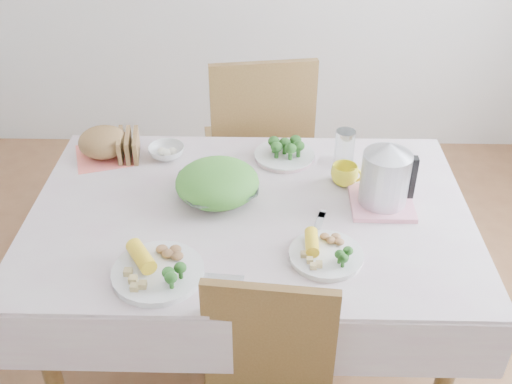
{
  "coord_description": "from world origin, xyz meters",
  "views": [
    {
      "loc": [
        0.06,
        -1.65,
        1.97
      ],
      "look_at": [
        0.02,
        0.02,
        0.82
      ],
      "focal_mm": 42.0,
      "sensor_mm": 36.0,
      "label": 1
    }
  ],
  "objects_px": {
    "chair_far": "(257,157)",
    "salad_bowl": "(218,190)",
    "dinner_plate_left": "(158,273)",
    "dinner_plate_right": "(326,255)",
    "electric_kettle": "(385,175)",
    "dining_table": "(251,291)",
    "yellow_mug": "(344,175)"
  },
  "relations": [
    {
      "from": "dinner_plate_left",
      "to": "dinner_plate_right",
      "type": "relative_size",
      "value": 1.19
    },
    {
      "from": "dinner_plate_right",
      "to": "yellow_mug",
      "type": "height_order",
      "value": "yellow_mug"
    },
    {
      "from": "chair_far",
      "to": "dinner_plate_left",
      "type": "height_order",
      "value": "chair_far"
    },
    {
      "from": "salad_bowl",
      "to": "dinner_plate_right",
      "type": "relative_size",
      "value": 1.19
    },
    {
      "from": "dinner_plate_left",
      "to": "dinner_plate_right",
      "type": "bearing_deg",
      "value": 10.49
    },
    {
      "from": "chair_far",
      "to": "dinner_plate_left",
      "type": "distance_m",
      "value": 1.24
    },
    {
      "from": "salad_bowl",
      "to": "electric_kettle",
      "type": "xyz_separation_m",
      "value": [
        0.57,
        -0.03,
        0.09
      ]
    },
    {
      "from": "yellow_mug",
      "to": "electric_kettle",
      "type": "bearing_deg",
      "value": -47.23
    },
    {
      "from": "chair_far",
      "to": "salad_bowl",
      "type": "distance_m",
      "value": 0.84
    },
    {
      "from": "chair_far",
      "to": "yellow_mug",
      "type": "distance_m",
      "value": 0.82
    },
    {
      "from": "dining_table",
      "to": "chair_far",
      "type": "bearing_deg",
      "value": 89.72
    },
    {
      "from": "chair_far",
      "to": "salad_bowl",
      "type": "xyz_separation_m",
      "value": [
        -0.12,
        -0.77,
        0.33
      ]
    },
    {
      "from": "dinner_plate_right",
      "to": "electric_kettle",
      "type": "height_order",
      "value": "electric_kettle"
    },
    {
      "from": "chair_far",
      "to": "dinner_plate_left",
      "type": "bearing_deg",
      "value": 68.16
    },
    {
      "from": "electric_kettle",
      "to": "yellow_mug",
      "type": "bearing_deg",
      "value": 130.89
    },
    {
      "from": "chair_far",
      "to": "dinner_plate_right",
      "type": "relative_size",
      "value": 4.52
    },
    {
      "from": "yellow_mug",
      "to": "dinner_plate_right",
      "type": "bearing_deg",
      "value": -102.9
    },
    {
      "from": "dinner_plate_right",
      "to": "yellow_mug",
      "type": "xyz_separation_m",
      "value": [
        0.09,
        0.41,
        0.03
      ]
    },
    {
      "from": "salad_bowl",
      "to": "yellow_mug",
      "type": "bearing_deg",
      "value": 12.6
    },
    {
      "from": "dinner_plate_left",
      "to": "dining_table",
      "type": "bearing_deg",
      "value": 52.5
    },
    {
      "from": "chair_far",
      "to": "electric_kettle",
      "type": "relative_size",
      "value": 4.54
    },
    {
      "from": "dinner_plate_left",
      "to": "yellow_mug",
      "type": "bearing_deg",
      "value": 40.24
    },
    {
      "from": "chair_far",
      "to": "dinner_plate_right",
      "type": "height_order",
      "value": "chair_far"
    },
    {
      "from": "electric_kettle",
      "to": "dining_table",
      "type": "bearing_deg",
      "value": -177.15
    },
    {
      "from": "salad_bowl",
      "to": "dinner_plate_right",
      "type": "distance_m",
      "value": 0.47
    },
    {
      "from": "salad_bowl",
      "to": "yellow_mug",
      "type": "relative_size",
      "value": 2.77
    },
    {
      "from": "dining_table",
      "to": "electric_kettle",
      "type": "height_order",
      "value": "electric_kettle"
    },
    {
      "from": "salad_bowl",
      "to": "dinner_plate_left",
      "type": "bearing_deg",
      "value": -109.9
    },
    {
      "from": "yellow_mug",
      "to": "chair_far",
      "type": "bearing_deg",
      "value": 116.49
    },
    {
      "from": "dinner_plate_left",
      "to": "electric_kettle",
      "type": "relative_size",
      "value": 1.2
    },
    {
      "from": "salad_bowl",
      "to": "yellow_mug",
      "type": "distance_m",
      "value": 0.46
    },
    {
      "from": "yellow_mug",
      "to": "electric_kettle",
      "type": "height_order",
      "value": "electric_kettle"
    }
  ]
}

